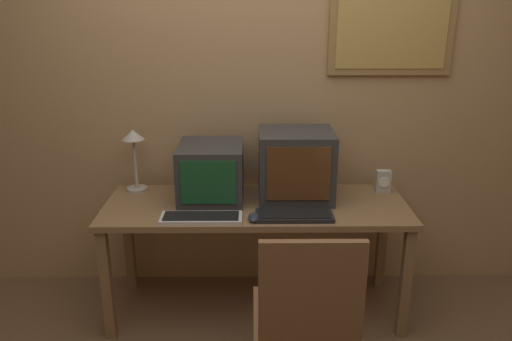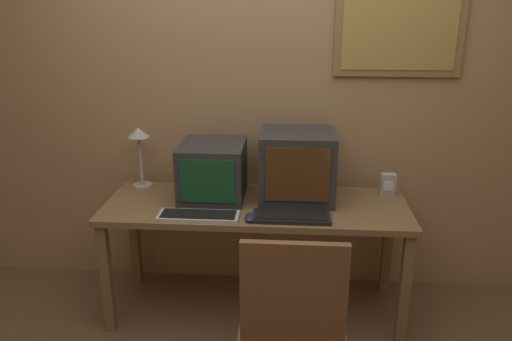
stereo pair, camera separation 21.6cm
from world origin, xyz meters
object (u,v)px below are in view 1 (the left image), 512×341
monitor_right (296,165)px  desk_clock (383,181)px  keyboard_main (201,218)px  keyboard_side (294,215)px  office_chair (305,334)px  mouse_near_keyboard (254,217)px  desk_lamp (134,147)px  monitor_left (211,172)px

monitor_right → desk_clock: monitor_right is taller
keyboard_main → keyboard_side: (0.51, 0.03, 0.00)m
office_chair → mouse_near_keyboard: bearing=113.2°
desk_clock → mouse_near_keyboard: bearing=-152.3°
keyboard_main → mouse_near_keyboard: 0.28m
mouse_near_keyboard → desk_clock: 0.91m
monitor_right → keyboard_side: bearing=-95.5°
desk_lamp → office_chair: desk_lamp is taller
desk_clock → keyboard_main: bearing=-159.1°
keyboard_side → desk_clock: size_ratio=3.08×
monitor_left → desk_clock: size_ratio=2.98×
keyboard_side → monitor_left: bearing=148.4°
mouse_near_keyboard → office_chair: (0.24, -0.55, -0.34)m
keyboard_side → mouse_near_keyboard: 0.23m
keyboard_side → desk_clock: desk_clock is taller
monitor_right → office_chair: monitor_right is taller
office_chair → desk_lamp: bearing=133.7°
monitor_left → desk_clock: bearing=5.4°
desk_clock → monitor_left: bearing=-174.6°
monitor_right → mouse_near_keyboard: bearing=-127.1°
monitor_right → office_chair: size_ratio=0.46×
desk_clock → office_chair: size_ratio=0.15×
monitor_right → keyboard_main: 0.66m
mouse_near_keyboard → keyboard_side: bearing=8.5°
monitor_left → keyboard_side: (0.47, -0.29, -0.15)m
monitor_left → mouse_near_keyboard: 0.44m
keyboard_side → mouse_near_keyboard: bearing=-171.5°
keyboard_main → desk_lamp: (-0.45, 0.45, 0.27)m
keyboard_side → office_chair: 0.67m
monitor_right → desk_lamp: monitor_right is taller
keyboard_main → keyboard_side: size_ratio=1.04×
monitor_left → desk_clock: (1.06, 0.10, -0.10)m
keyboard_main → keyboard_side: same height
monitor_right → office_chair: 1.03m
keyboard_side → keyboard_main: bearing=-177.0°
office_chair → keyboard_side: bearing=91.2°
monitor_left → mouse_near_keyboard: monitor_left is taller
monitor_left → mouse_near_keyboard: bearing=-52.3°
desk_lamp → office_chair: (0.97, -1.01, -0.60)m
office_chair → desk_clock: bearing=59.7°
monitor_left → monitor_right: size_ratio=0.95×
monitor_right → desk_lamp: size_ratio=1.12×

